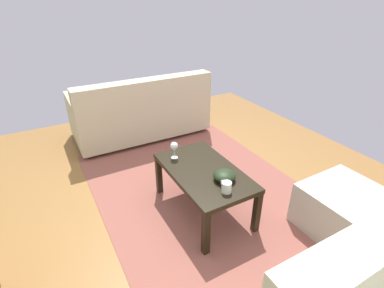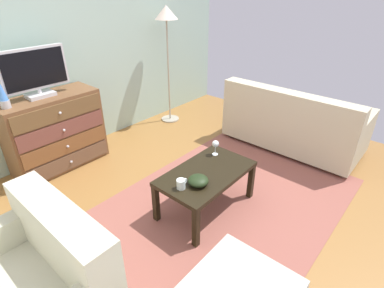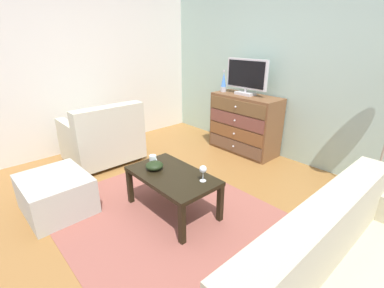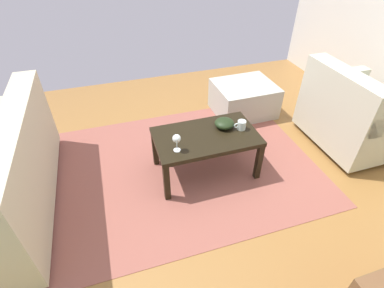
% 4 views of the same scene
% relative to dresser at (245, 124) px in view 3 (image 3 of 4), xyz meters
% --- Properties ---
extents(ground_plane, '(5.23, 4.57, 0.05)m').
position_rel_dresser_xyz_m(ground_plane, '(0.54, -1.73, -0.46)').
color(ground_plane, olive).
extents(wall_accent_rear, '(5.23, 0.12, 2.80)m').
position_rel_dresser_xyz_m(wall_accent_rear, '(0.54, 0.31, 0.96)').
color(wall_accent_rear, '#A0BFB1').
rests_on(wall_accent_rear, ground_plane).
extents(wall_plain_left, '(0.12, 4.57, 2.80)m').
position_rel_dresser_xyz_m(wall_plain_left, '(-1.83, -1.73, 0.96)').
color(wall_plain_left, silver).
rests_on(wall_plain_left, ground_plane).
extents(area_rug, '(2.60, 1.90, 0.01)m').
position_rel_dresser_xyz_m(area_rug, '(0.74, -1.93, -0.43)').
color(area_rug, '#915146').
rests_on(area_rug, ground_plane).
extents(dresser, '(1.04, 0.49, 0.87)m').
position_rel_dresser_xyz_m(dresser, '(0.00, 0.00, 0.00)').
color(dresser, brown).
rests_on(dresser, ground_plane).
extents(tv, '(0.68, 0.18, 0.51)m').
position_rel_dresser_xyz_m(tv, '(-0.05, 0.02, 0.71)').
color(tv, silver).
rests_on(tv, dresser).
extents(lava_lamp, '(0.09, 0.09, 0.33)m').
position_rel_dresser_xyz_m(lava_lamp, '(-0.42, -0.04, 0.58)').
color(lava_lamp, '#B7B7BC').
rests_on(lava_lamp, dresser).
extents(coffee_table, '(0.92, 0.54, 0.42)m').
position_rel_dresser_xyz_m(coffee_table, '(0.52, -1.82, -0.07)').
color(coffee_table, black).
rests_on(coffee_table, ground_plane).
extents(wine_glass, '(0.07, 0.07, 0.16)m').
position_rel_dresser_xyz_m(wine_glass, '(0.82, -1.69, 0.10)').
color(wine_glass, silver).
rests_on(wine_glass, coffee_table).
extents(mug, '(0.11, 0.08, 0.08)m').
position_rel_dresser_xyz_m(mug, '(0.19, -1.81, 0.03)').
color(mug, silver).
rests_on(mug, coffee_table).
extents(bowl_decorative, '(0.18, 0.18, 0.08)m').
position_rel_dresser_xyz_m(bowl_decorative, '(0.32, -1.88, 0.03)').
color(bowl_decorative, black).
rests_on(bowl_decorative, coffee_table).
extents(armchair, '(0.80, 0.94, 0.85)m').
position_rel_dresser_xyz_m(armchair, '(-1.07, -1.78, -0.09)').
color(armchair, '#332319').
rests_on(armchair, ground_plane).
extents(ottoman, '(0.71, 0.61, 0.38)m').
position_rel_dresser_xyz_m(ottoman, '(-0.29, -2.69, -0.25)').
color(ottoman, '#B2B4A7').
rests_on(ottoman, ground_plane).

